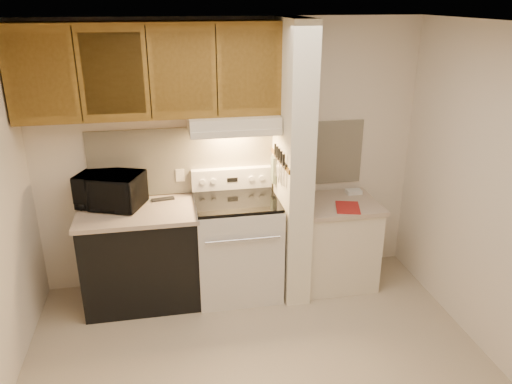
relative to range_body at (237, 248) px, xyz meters
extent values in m
plane|color=#C1AF93|center=(0.00, -1.16, -0.46)|extent=(3.60, 3.60, 0.00)
plane|color=white|center=(0.00, -1.16, 2.04)|extent=(3.60, 3.60, 0.00)
cube|color=#F0E1CB|center=(0.00, 0.34, 0.79)|extent=(3.60, 2.50, 0.02)
cube|color=#F0E1CB|center=(1.80, -1.16, 0.79)|extent=(0.02, 3.00, 2.50)
cube|color=#F2E7C6|center=(0.00, 0.33, 0.78)|extent=(2.60, 0.02, 0.63)
cube|color=silver|center=(0.00, 0.00, 0.00)|extent=(0.76, 0.65, 0.92)
cube|color=black|center=(0.00, -0.32, 0.04)|extent=(0.50, 0.01, 0.30)
cylinder|color=silver|center=(0.00, -0.35, 0.26)|extent=(0.65, 0.02, 0.02)
cube|color=black|center=(0.00, 0.00, 0.48)|extent=(0.74, 0.64, 0.03)
cube|color=silver|center=(0.00, 0.28, 0.59)|extent=(0.76, 0.08, 0.20)
cube|color=black|center=(0.00, 0.24, 0.59)|extent=(0.10, 0.01, 0.04)
cylinder|color=silver|center=(-0.28, 0.24, 0.59)|extent=(0.05, 0.02, 0.05)
cylinder|color=silver|center=(-0.18, 0.24, 0.59)|extent=(0.05, 0.02, 0.05)
cylinder|color=silver|center=(0.18, 0.24, 0.59)|extent=(0.05, 0.02, 0.05)
cylinder|color=silver|center=(0.28, 0.24, 0.59)|extent=(0.05, 0.02, 0.05)
cube|color=black|center=(-0.88, 0.01, -0.03)|extent=(1.00, 0.63, 0.87)
cube|color=#BEA892|center=(-0.88, 0.01, 0.43)|extent=(1.04, 0.67, 0.04)
cube|color=black|center=(-0.65, 0.21, 0.46)|extent=(0.21, 0.10, 0.01)
cylinder|color=#215B51|center=(-0.83, 0.23, 0.50)|extent=(0.12, 0.12, 0.10)
cube|color=beige|center=(-0.48, 0.32, 0.64)|extent=(0.08, 0.01, 0.12)
imported|color=black|center=(-1.10, 0.15, 0.60)|extent=(0.65, 0.55, 0.30)
cube|color=white|center=(0.51, -0.01, 0.79)|extent=(0.22, 0.70, 2.50)
cube|color=brown|center=(0.39, -0.01, 0.84)|extent=(0.01, 0.70, 0.04)
cube|color=black|center=(0.39, -0.06, 0.86)|extent=(0.02, 0.42, 0.04)
cube|color=silver|center=(0.38, -0.22, 0.76)|extent=(0.01, 0.03, 0.16)
cylinder|color=black|center=(0.38, -0.22, 0.91)|extent=(0.02, 0.02, 0.10)
cube|color=silver|center=(0.38, -0.14, 0.75)|extent=(0.01, 0.04, 0.18)
cylinder|color=black|center=(0.38, -0.13, 0.91)|extent=(0.02, 0.02, 0.10)
cube|color=silver|center=(0.38, -0.05, 0.74)|extent=(0.01, 0.04, 0.20)
cylinder|color=black|center=(0.38, -0.05, 0.91)|extent=(0.02, 0.02, 0.10)
cube|color=silver|center=(0.38, 0.01, 0.76)|extent=(0.01, 0.04, 0.16)
cylinder|color=black|center=(0.38, 0.02, 0.91)|extent=(0.02, 0.02, 0.10)
cube|color=silver|center=(0.38, 0.12, 0.75)|extent=(0.01, 0.04, 0.18)
cylinder|color=black|center=(0.38, 0.10, 0.91)|extent=(0.02, 0.02, 0.10)
cube|color=slate|center=(0.38, 0.17, 0.69)|extent=(0.03, 0.10, 0.25)
cube|color=beige|center=(0.97, -0.01, -0.06)|extent=(0.70, 0.60, 0.81)
cube|color=#BEA892|center=(0.97, -0.01, 0.37)|extent=(0.74, 0.64, 0.04)
cube|color=#AC201E|center=(1.01, -0.16, 0.39)|extent=(0.28, 0.33, 0.01)
cube|color=white|center=(1.19, 0.17, 0.41)|extent=(0.15, 0.10, 0.04)
cube|color=beige|center=(0.00, 0.12, 1.17)|extent=(0.78, 0.44, 0.15)
cube|color=beige|center=(0.00, -0.08, 1.12)|extent=(0.78, 0.04, 0.06)
cube|color=brown|center=(-0.69, 0.17, 1.62)|extent=(2.18, 0.33, 0.77)
cube|color=brown|center=(-1.51, 0.01, 1.62)|extent=(0.46, 0.01, 0.63)
cube|color=black|center=(-1.23, 0.01, 1.62)|extent=(0.01, 0.01, 0.73)
cube|color=brown|center=(-0.96, 0.01, 1.62)|extent=(0.46, 0.01, 0.63)
cube|color=black|center=(-0.69, 0.01, 1.62)|extent=(0.01, 0.01, 0.73)
cube|color=brown|center=(-0.42, 0.01, 1.62)|extent=(0.46, 0.01, 0.63)
cube|color=black|center=(-0.14, 0.01, 1.62)|extent=(0.01, 0.01, 0.73)
cube|color=brown|center=(0.13, 0.01, 1.62)|extent=(0.46, 0.01, 0.63)
camera|label=1|loc=(-0.60, -4.12, 2.20)|focal=35.00mm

